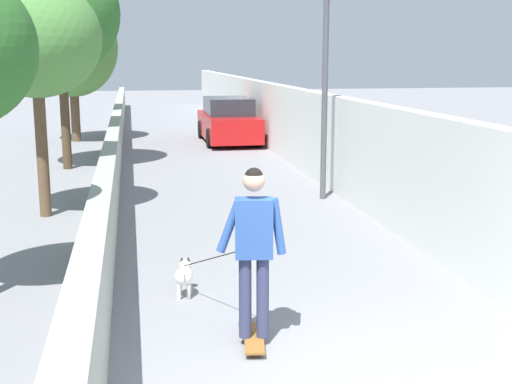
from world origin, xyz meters
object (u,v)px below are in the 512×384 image
person_skateboarder (254,239)px  tree_left_far (35,39)px  lamp_post (326,50)px  tree_left_near (72,47)px  skateboard (254,338)px  dog (185,275)px  car_near (228,122)px  tree_left_mid (59,13)px

person_skateboarder → tree_left_far: bearing=23.8°
lamp_post → tree_left_near: bearing=28.0°
skateboard → tree_left_far: bearing=23.8°
tree_left_near → dog: bearing=-171.3°
tree_left_near → person_skateboarder: tree_left_near is taller
tree_left_far → dog: (-4.78, -2.21, -2.96)m
lamp_post → person_skateboarder: (-6.92, 2.73, -1.92)m
tree_left_near → skateboard: tree_left_near is taller
dog → tree_left_far: bearing=24.8°
tree_left_near → lamp_post: bearing=-152.0°
tree_left_near → car_near: bearing=-103.4°
skateboard → dog: (1.57, 0.59, 0.21)m
skateboard → dog: 1.69m
tree_left_far → person_skateboarder: tree_left_far is taller
car_near → lamp_post: bearing=-176.5°
tree_left_far → person_skateboarder: 7.26m
tree_left_far → car_near: 11.66m
car_near → dog: bearing=169.7°
dog → car_near: bearing=-10.3°
lamp_post → car_near: (9.69, 0.60, -2.34)m
dog → person_skateboarder: bearing=-159.4°
dog → lamp_post: bearing=-31.8°
person_skateboarder → dog: person_skateboarder is taller
dog → tree_left_mid: bearing=12.5°
tree_left_mid → skateboard: tree_left_mid is taller
car_near → tree_left_near: bearing=76.6°
dog → car_near: car_near is taller
skateboard → dog: size_ratio=0.44×
lamp_post → tree_left_mid: bearing=48.6°
lamp_post → skateboard: (-6.92, 2.73, -2.99)m
tree_left_mid → tree_left_near: bearing=2.0°
lamp_post → dog: 6.88m
tree_left_far → car_near: bearing=-25.7°
tree_left_mid → dog: bearing=-167.5°
tree_left_near → dog: size_ratio=2.67×
lamp_post → dog: size_ratio=2.42×
skateboard → person_skateboarder: person_skateboarder is taller
person_skateboarder → tree_left_near: bearing=9.8°
lamp_post → dog: lamp_post is taller
lamp_post → skateboard: lamp_post is taller
tree_left_far → lamp_post: (0.56, -5.53, -0.18)m
person_skateboarder → dog: size_ratio=0.96×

